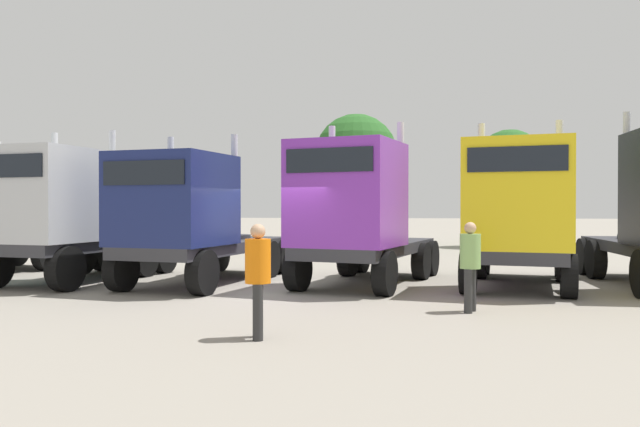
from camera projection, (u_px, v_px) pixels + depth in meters
name	position (u px, v px, depth m)	size (l,w,h in m)	color
ground	(279.00, 292.00, 15.00)	(200.00, 200.00, 0.00)	gray
semi_truck_silver	(60.00, 213.00, 16.43)	(3.41, 6.00, 4.14)	#333338
semi_truck_navy	(188.00, 218.00, 15.90)	(3.56, 6.61, 3.94)	#333338
semi_truck_purple	(355.00, 213.00, 15.72)	(3.91, 6.32, 4.23)	#333338
semi_truck_yellow	(519.00, 214.00, 15.20)	(3.55, 6.05, 4.21)	#333338
visitor_in_hivis	(258.00, 272.00, 9.65)	(0.48, 0.48, 1.78)	#2B2B2B
visitor_with_camera	(470.00, 260.00, 12.09)	(0.51, 0.51, 1.75)	#2E2E2E
oak_far_left	(188.00, 179.00, 37.11)	(3.56, 3.56, 5.53)	#4C3823
oak_far_centre	(356.00, 156.00, 31.40)	(4.17, 4.17, 6.73)	#4C3823
oak_far_right	(510.00, 164.00, 31.61)	(3.43, 3.43, 5.98)	#4C3823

